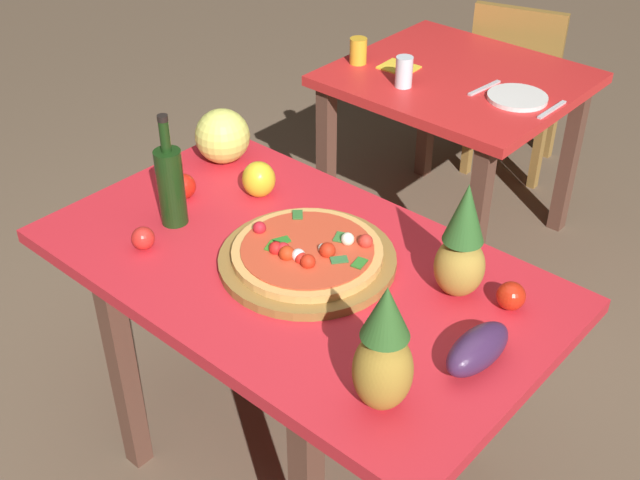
% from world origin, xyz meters
% --- Properties ---
extents(ground_plane, '(10.00, 10.00, 0.00)m').
position_xyz_m(ground_plane, '(0.00, 0.00, 0.00)').
color(ground_plane, brown).
extents(display_table, '(1.38, 0.81, 0.74)m').
position_xyz_m(display_table, '(0.00, 0.00, 0.65)').
color(display_table, brown).
rests_on(display_table, ground_plane).
extents(background_table, '(0.90, 0.83, 0.74)m').
position_xyz_m(background_table, '(-0.36, 1.32, 0.62)').
color(background_table, brown).
rests_on(background_table, ground_plane).
extents(dining_chair, '(0.50, 0.50, 0.85)m').
position_xyz_m(dining_chair, '(-0.44, 1.96, 0.48)').
color(dining_chair, olive).
rests_on(dining_chair, ground_plane).
extents(pizza_board, '(0.47, 0.47, 0.02)m').
position_xyz_m(pizza_board, '(0.03, 0.02, 0.75)').
color(pizza_board, olive).
rests_on(pizza_board, display_table).
extents(pizza, '(0.40, 0.40, 0.06)m').
position_xyz_m(pizza, '(0.03, 0.02, 0.78)').
color(pizza, '#DFA355').
rests_on(pizza, pizza_board).
extents(wine_bottle, '(0.08, 0.08, 0.33)m').
position_xyz_m(wine_bottle, '(-0.39, -0.08, 0.86)').
color(wine_bottle, '#163311').
rests_on(wine_bottle, display_table).
extents(pineapple_left, '(0.13, 0.13, 0.32)m').
position_xyz_m(pineapple_left, '(0.48, -0.25, 0.88)').
color(pineapple_left, '#AA822F').
rests_on(pineapple_left, display_table).
extents(pineapple_right, '(0.13, 0.13, 0.32)m').
position_xyz_m(pineapple_right, '(0.39, 0.18, 0.88)').
color(pineapple_right, '#B08C38').
rests_on(pineapple_right, display_table).
extents(melon, '(0.17, 0.17, 0.17)m').
position_xyz_m(melon, '(-0.55, 0.25, 0.82)').
color(melon, '#DCE064').
rests_on(melon, display_table).
extents(bell_pepper, '(0.10, 0.10, 0.11)m').
position_xyz_m(bell_pepper, '(-0.32, 0.18, 0.79)').
color(bell_pepper, yellow).
rests_on(bell_pepper, display_table).
extents(eggplant, '(0.10, 0.20, 0.09)m').
position_xyz_m(eggplant, '(0.56, -0.01, 0.78)').
color(eggplant, '#3D2349').
rests_on(eggplant, display_table).
extents(tomato_beside_pepper, '(0.06, 0.06, 0.06)m').
position_xyz_m(tomato_beside_pepper, '(-0.35, -0.22, 0.77)').
color(tomato_beside_pepper, red).
rests_on(tomato_beside_pepper, display_table).
extents(tomato_near_board, '(0.07, 0.07, 0.07)m').
position_xyz_m(tomato_near_board, '(0.52, 0.21, 0.77)').
color(tomato_near_board, red).
rests_on(tomato_near_board, display_table).
extents(tomato_at_corner, '(0.07, 0.07, 0.07)m').
position_xyz_m(tomato_at_corner, '(-0.47, 0.02, 0.78)').
color(tomato_at_corner, red).
rests_on(tomato_at_corner, display_table).
extents(drinking_glass_juice, '(0.07, 0.07, 0.10)m').
position_xyz_m(drinking_glass_juice, '(-0.72, 1.15, 0.79)').
color(drinking_glass_juice, gold).
rests_on(drinking_glass_juice, background_table).
extents(drinking_glass_water, '(0.07, 0.07, 0.12)m').
position_xyz_m(drinking_glass_water, '(-0.46, 1.09, 0.80)').
color(drinking_glass_water, silver).
rests_on(drinking_glass_water, background_table).
extents(dinner_plate, '(0.22, 0.22, 0.02)m').
position_xyz_m(dinner_plate, '(-0.07, 1.27, 0.75)').
color(dinner_plate, white).
rests_on(dinner_plate, background_table).
extents(fork_utensil, '(0.03, 0.18, 0.01)m').
position_xyz_m(fork_utensil, '(-0.21, 1.27, 0.74)').
color(fork_utensil, silver).
rests_on(fork_utensil, background_table).
extents(knife_utensil, '(0.02, 0.18, 0.01)m').
position_xyz_m(knife_utensil, '(0.07, 1.27, 0.74)').
color(knife_utensil, silver).
rests_on(knife_utensil, background_table).
extents(napkin_folded, '(0.15, 0.13, 0.01)m').
position_xyz_m(napkin_folded, '(-0.57, 1.22, 0.74)').
color(napkin_folded, yellow).
rests_on(napkin_folded, background_table).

